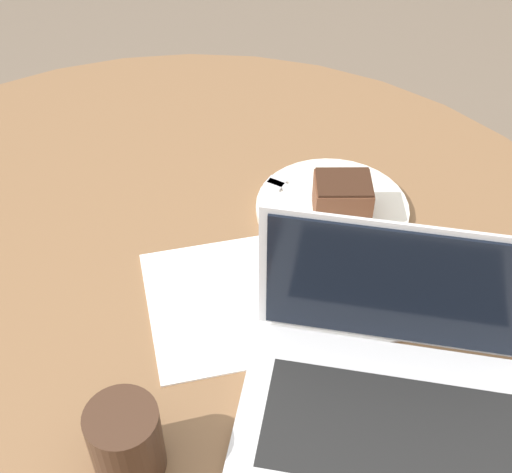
% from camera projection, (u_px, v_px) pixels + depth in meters
% --- Properties ---
extents(dining_table, '(1.32, 1.32, 0.73)m').
position_uv_depth(dining_table, '(176.00, 360.00, 1.01)').
color(dining_table, brown).
rests_on(dining_table, ground_plane).
extents(paper_document, '(0.38, 0.33, 0.00)m').
position_uv_depth(paper_document, '(268.00, 295.00, 0.95)').
color(paper_document, white).
rests_on(paper_document, dining_table).
extents(plate, '(0.23, 0.23, 0.01)m').
position_uv_depth(plate, '(332.00, 208.00, 1.07)').
color(plate, silver).
rests_on(plate, dining_table).
extents(cake_slice, '(0.11, 0.10, 0.06)m').
position_uv_depth(cake_slice, '(342.00, 197.00, 1.03)').
color(cake_slice, brown).
rests_on(cake_slice, plate).
extents(fork, '(0.09, 0.16, 0.00)m').
position_uv_depth(fork, '(306.00, 195.00, 1.08)').
color(fork, silver).
rests_on(fork, plate).
extents(coffee_glass, '(0.08, 0.08, 0.09)m').
position_uv_depth(coffee_glass, '(126.00, 441.00, 0.74)').
color(coffee_glass, '#3D2619').
rests_on(coffee_glass, dining_table).
extents(laptop, '(0.42, 0.42, 0.21)m').
position_uv_depth(laptop, '(392.00, 399.00, 0.80)').
color(laptop, silver).
rests_on(laptop, dining_table).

